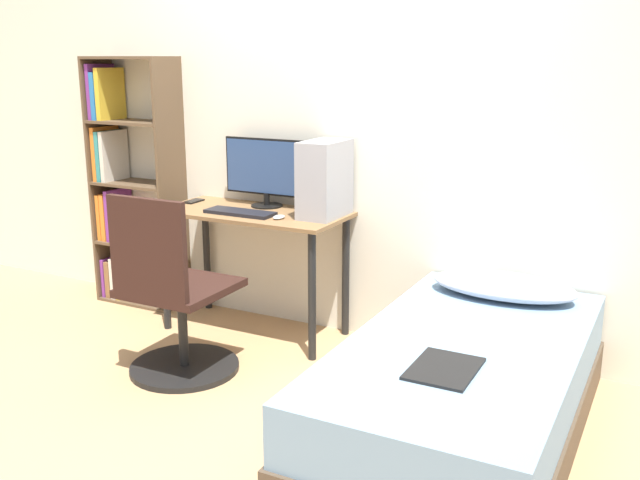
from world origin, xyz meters
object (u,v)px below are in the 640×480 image
bed (463,390)px  keyboard (240,212)px  bookshelf (125,186)px  monitor (266,170)px  office_chair (174,308)px  pc_tower (325,179)px

bed → keyboard: 1.67m
bookshelf → monitor: size_ratio=2.88×
bed → monitor: bearing=151.5°
bed → monitor: (-1.47, 0.80, 0.74)m
bookshelf → office_chair: size_ratio=1.67×
bookshelf → office_chair: (1.04, -0.83, -0.41)m
office_chair → pc_tower: pc_tower is taller
bookshelf → bed: (2.55, -0.76, -0.56)m
bed → pc_tower: (-1.04, 0.72, 0.73)m
keyboard → bookshelf: bearing=168.1°
pc_tower → keyboard: bearing=-159.0°
office_chair → bed: size_ratio=0.54×
bookshelf → monitor: 1.10m
bed → keyboard: size_ratio=4.38×
bookshelf → office_chair: 1.39m
bed → pc_tower: pc_tower is taller
keyboard → pc_tower: size_ratio=0.97×
monitor → pc_tower: bearing=-10.9°
bookshelf → keyboard: bookshelf is taller
office_chair → monitor: size_ratio=1.72×
office_chair → monitor: monitor is taller
keyboard → pc_tower: pc_tower is taller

